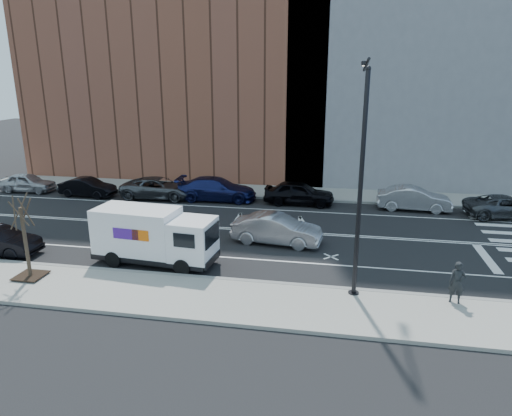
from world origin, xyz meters
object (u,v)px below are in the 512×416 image
(driving_sedan, at_px, (277,229))
(far_parked_b, at_px, (88,187))
(far_parked_a, at_px, (28,183))
(fedex_van, at_px, (154,236))
(pedestrian, at_px, (457,283))

(driving_sedan, bearing_deg, far_parked_b, 71.38)
(far_parked_a, xyz_separation_m, driving_sedan, (20.47, -7.65, 0.07))
(fedex_van, bearing_deg, driving_sedan, 39.97)
(fedex_van, relative_size, pedestrian, 3.59)
(fedex_van, distance_m, driving_sedan, 6.58)
(driving_sedan, bearing_deg, fedex_van, 131.61)
(fedex_van, height_order, driving_sedan, fedex_van)
(far_parked_a, relative_size, driving_sedan, 0.88)
(fedex_van, relative_size, driving_sedan, 1.26)
(far_parked_a, relative_size, far_parked_b, 1.01)
(far_parked_a, bearing_deg, pedestrian, -116.77)
(fedex_van, xyz_separation_m, far_parked_a, (-15.09, 11.39, -0.69))
(far_parked_a, bearing_deg, driving_sedan, -112.17)
(fedex_van, relative_size, far_parked_a, 1.42)
(far_parked_b, relative_size, pedestrian, 2.49)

